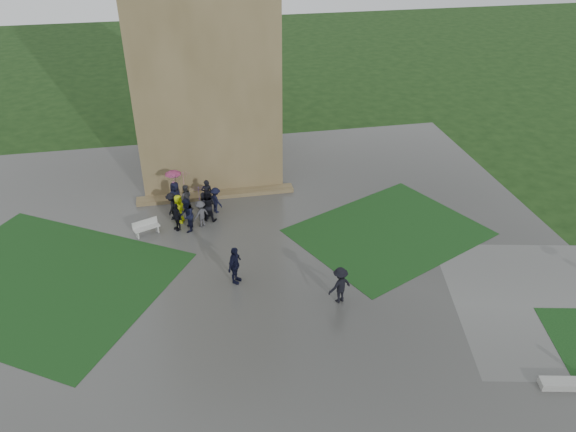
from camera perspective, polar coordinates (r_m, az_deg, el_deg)
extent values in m
plane|color=black|center=(24.07, -5.15, -10.13)|extent=(120.00, 120.00, 0.00)
cube|color=#393937|center=(25.60, -5.67, -7.21)|extent=(34.00, 34.00, 0.02)
cube|color=#113313|center=(28.08, -23.74, -6.20)|extent=(14.10, 13.46, 0.01)
cube|color=#113313|center=(29.67, 10.21, -1.63)|extent=(11.12, 10.15, 0.01)
cube|color=brown|center=(33.83, -9.01, 19.10)|extent=(8.00, 8.00, 18.00)
cube|color=brown|center=(32.73, -7.31, 2.17)|extent=(9.00, 0.80, 0.22)
cube|color=#ADADA9|center=(29.73, -14.17, -1.18)|extent=(1.40, 0.89, 0.05)
cube|color=#ADADA9|center=(29.71, -15.07, -1.81)|extent=(0.20, 0.36, 0.38)
cube|color=#ADADA9|center=(29.97, -13.17, -1.21)|extent=(0.20, 0.36, 0.38)
cube|color=#ADADA9|center=(29.78, -14.35, -0.67)|extent=(1.26, 0.56, 0.36)
imported|color=black|center=(30.42, -8.46, 1.09)|extent=(0.75, 0.88, 1.52)
imported|color=black|center=(30.87, -7.34, 1.61)|extent=(0.91, 1.08, 1.48)
imported|color=black|center=(31.35, -8.23, 2.26)|extent=(0.63, 0.42, 1.69)
imported|color=#3B3B3F|center=(31.33, -10.37, 1.85)|extent=(0.75, 0.43, 1.53)
imported|color=black|center=(31.33, -11.34, 1.96)|extent=(1.02, 0.99, 1.73)
imported|color=black|center=(30.63, -11.72, 0.99)|extent=(0.71, 1.08, 1.53)
imported|color=#B0C50B|center=(30.24, -11.04, 0.72)|extent=(0.76, 0.91, 1.60)
imported|color=black|center=(29.62, -11.26, -0.07)|extent=(0.91, 1.03, 1.53)
imported|color=black|center=(29.33, -10.25, 0.08)|extent=(0.62, 0.96, 1.86)
imported|color=#3B3B3F|center=(29.70, -8.86, 0.22)|extent=(1.07, 0.98, 1.49)
imported|color=black|center=(30.10, -8.16, 1.09)|extent=(1.00, 0.78, 1.81)
imported|color=#D75899|center=(30.77, -11.58, 3.95)|extent=(0.85, 0.85, 0.75)
imported|color=#593289|center=(29.11, -9.04, 2.26)|extent=(0.86, 0.86, 0.78)
imported|color=black|center=(29.56, -11.31, 3.09)|extent=(1.07, 1.07, 0.99)
imported|color=#D75899|center=(30.77, -10.58, 3.79)|extent=(0.82, 0.82, 0.75)
imported|color=black|center=(25.34, -5.43, -5.00)|extent=(1.11, 1.25, 1.85)
imported|color=black|center=(24.29, 5.31, -7.00)|extent=(1.25, 0.95, 1.72)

